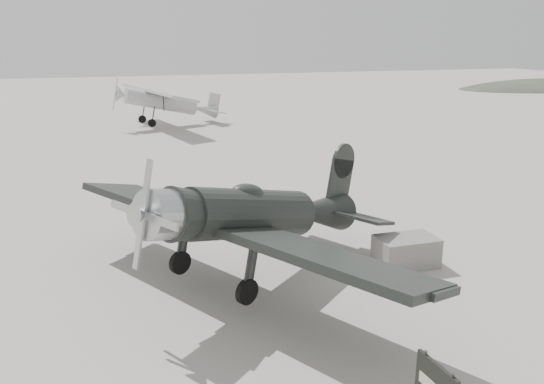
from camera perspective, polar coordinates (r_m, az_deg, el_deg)
The scene contains 4 objects.
ground at distance 17.07m, azimuth 4.87°, elevation -4.81°, with size 160.00×160.00×0.00m, color #9E988C.
lowwing_monoplane at distance 13.41m, azimuth -1.43°, elevation -2.42°, with size 8.38×10.11×3.44m.
highwing_monoplane at distance 39.16m, azimuth -11.42°, elevation 9.77°, with size 7.91×11.06×3.12m.
equipment_block at distance 15.26m, azimuth 14.21°, elevation -6.21°, with size 1.65×1.03×0.83m, color slate.
Camera 1 is at (-6.42, -14.60, 6.09)m, focal length 35.00 mm.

